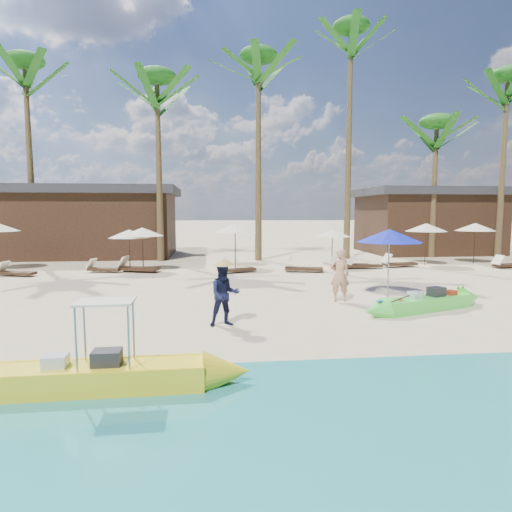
{
  "coord_description": "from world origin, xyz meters",
  "views": [
    {
      "loc": [
        -0.59,
        -10.13,
        2.8
      ],
      "look_at": [
        0.72,
        2.0,
        1.51
      ],
      "focal_mm": 30.0,
      "sensor_mm": 36.0,
      "label": 1
    }
  ],
  "objects": [
    {
      "name": "ground",
      "position": [
        0.0,
        0.0,
        0.0
      ],
      "size": [
        240.0,
        240.0,
        0.0
      ],
      "primitive_type": "plane",
      "color": "beige",
      "rests_on": "ground"
    },
    {
      "name": "wet_sand_strip",
      "position": [
        0.0,
        -5.0,
        0.0
      ],
      "size": [
        240.0,
        4.5,
        0.01
      ],
      "primitive_type": "cube",
      "color": "tan",
      "rests_on": "ground"
    },
    {
      "name": "green_canoe",
      "position": [
        5.48,
        1.18,
        0.21
      ],
      "size": [
        4.75,
        2.01,
        0.63
      ],
      "rotation": [
        0.0,
        0.0,
        0.35
      ],
      "color": "#4BE947",
      "rests_on": "ground"
    },
    {
      "name": "yellow_canoe",
      "position": [
        -2.43,
        -3.48,
        0.23
      ],
      "size": [
        5.5,
        0.78,
        1.43
      ],
      "rotation": [
        0.0,
        0.0,
        0.02
      ],
      "color": "yellow",
      "rests_on": "ground"
    },
    {
      "name": "tourist",
      "position": [
        3.38,
        2.59,
        0.83
      ],
      "size": [
        0.64,
        0.45,
        1.67
      ],
      "primitive_type": "imported",
      "rotation": [
        0.0,
        0.0,
        3.06
      ],
      "color": "tan",
      "rests_on": "ground"
    },
    {
      "name": "vendor_green",
      "position": [
        -0.26,
        0.14,
        0.78
      ],
      "size": [
        0.84,
        0.7,
        1.55
      ],
      "primitive_type": "imported",
      "rotation": [
        0.0,
        0.0,
        0.16
      ],
      "color": "#131735",
      "rests_on": "ground"
    },
    {
      "name": "blue_umbrella",
      "position": [
        5.11,
        2.97,
        2.02
      ],
      "size": [
        2.07,
        2.07,
        2.23
      ],
      "color": "#99999E",
      "rests_on": "ground"
    },
    {
      "name": "lounger_3_right",
      "position": [
        -9.0,
        9.18,
        0.19
      ],
      "size": [
        1.71,
        0.95,
        0.56
      ],
      "rotation": [
        0.0,
        0.0,
        -0.29
      ],
      "color": "#3A2517",
      "rests_on": "ground"
    },
    {
      "name": "resort_parasol_4",
      "position": [
        -4.31,
        10.08,
        1.76
      ],
      "size": [
        1.89,
        1.89,
        1.95
      ],
      "color": "#3A2517",
      "rests_on": "ground"
    },
    {
      "name": "lounger_4_left",
      "position": [
        -5.52,
        9.98,
        0.18
      ],
      "size": [
        1.69,
        0.94,
        0.55
      ],
      "rotation": [
        0.0,
        0.0,
        -0.29
      ],
      "color": "#3A2517",
      "rests_on": "ground"
    },
    {
      "name": "lounger_4_right",
      "position": [
        -3.99,
        9.82,
        0.21
      ],
      "size": [
        1.97,
        1.17,
        0.64
      ],
      "rotation": [
        0.0,
        0.0,
        -0.34
      ],
      "color": "#3A2517",
      "rests_on": "ground"
    },
    {
      "name": "resort_parasol_5",
      "position": [
        -3.73,
        10.23,
        1.84
      ],
      "size": [
        1.98,
        1.98,
        2.04
      ],
      "color": "#3A2517",
      "rests_on": "ground"
    },
    {
      "name": "lounger_5_left",
      "position": [
        -3.97,
        10.0,
        0.21
      ],
      "size": [
        1.98,
        1.05,
        0.64
      ],
      "rotation": [
        0.0,
        0.0,
        -0.26
      ],
      "color": "#3A2517",
      "rests_on": "ground"
    },
    {
      "name": "resort_parasol_6",
      "position": [
        0.65,
        11.09,
        1.96
      ],
      "size": [
        2.11,
        2.11,
        2.17
      ],
      "color": "#3A2517",
      "rests_on": "ground"
    },
    {
      "name": "lounger_6_left",
      "position": [
        0.57,
        9.13,
        0.19
      ],
      "size": [
        1.74,
        1.03,
        0.57
      ],
      "rotation": [
        0.0,
        0.0,
        0.33
      ],
      "color": "#3A2517",
      "rests_on": "ground"
    },
    {
      "name": "lounger_6_right",
      "position": [
        3.58,
        9.09,
        0.21
      ],
      "size": [
        1.91,
        1.03,
        0.62
      ],
      "rotation": [
        0.0,
        0.0,
        -0.27
      ],
      "color": "#3A2517",
      "rests_on": "ground"
    },
    {
      "name": "resort_parasol_7",
      "position": [
        5.55,
        10.87,
        1.7
      ],
      "size": [
        1.83,
        1.83,
        1.88
      ],
      "color": "#3A2517",
      "rests_on": "ground"
    },
    {
      "name": "lounger_7_left",
      "position": [
        6.07,
        9.92,
        0.23
      ],
      "size": [
        2.0,
        0.65,
        0.68
      ],
      "rotation": [
        0.0,
        0.0,
        -0.02
      ],
      "color": "#3A2517",
      "rests_on": "ground"
    },
    {
      "name": "lounger_7_right",
      "position": [
        6.81,
        9.87,
        0.19
      ],
      "size": [
        1.68,
        0.55,
        0.57
      ],
      "rotation": [
        0.0,
        0.0,
        0.02
      ],
      "color": "#3A2517",
      "rests_on": "ground"
    },
    {
      "name": "resort_parasol_8",
      "position": [
        10.57,
        10.98,
        1.96
      ],
      "size": [
        2.11,
        2.11,
        2.17
      ],
      "color": "#3A2517",
      "rests_on": "ground"
    },
    {
      "name": "lounger_8_left",
      "position": [
        8.76,
        10.28,
        0.2
      ],
      "size": [
        1.86,
        0.8,
        0.61
      ],
      "rotation": [
        0.0,
        0.0,
        0.14
      ],
      "color": "#3A2517",
      "rests_on": "ground"
    },
    {
      "name": "resort_parasol_9",
      "position": [
        13.6,
        11.47,
        1.95
      ],
      "size": [
        2.1,
        2.1,
        2.16
      ],
      "color": "#3A2517",
      "rests_on": "ground"
    },
    {
      "name": "lounger_9_left",
      "position": [
        14.0,
        9.36,
        0.19
      ],
      "size": [
        1.77,
        0.81,
        0.58
      ],
      "rotation": [
        0.0,
        0.0,
        0.17
      ],
      "color": "#3A2517",
      "rests_on": "ground"
    },
    {
      "name": "palm_2",
      "position": [
        -10.45,
        15.08,
        9.18
      ],
      "size": [
        2.08,
        2.08,
        11.33
      ],
      "color": "brown",
      "rests_on": "ground"
    },
    {
      "name": "palm_3",
      "position": [
        -3.36,
        14.27,
        8.58
      ],
      "size": [
        2.08,
        2.08,
        10.52
      ],
      "color": "brown",
      "rests_on": "ground"
    },
    {
      "name": "palm_4",
      "position": [
        2.15,
        14.01,
        9.45
      ],
      "size": [
        2.08,
        2.08,
        11.7
      ],
      "color": "brown",
      "rests_on": "ground"
    },
    {
      "name": "palm_5",
      "position": [
        7.45,
        14.38,
        10.82
      ],
      "size": [
        2.08,
        2.08,
        13.6
      ],
      "color": "brown",
      "rests_on": "ground"
    },
    {
      "name": "palm_6",
      "position": [
        12.84,
        14.52,
        7.05
      ],
      "size": [
        2.08,
        2.08,
        8.51
      ],
      "color": "brown",
      "rests_on": "ground"
    },
    {
      "name": "palm_7",
      "position": [
        16.57,
        13.68,
        8.99
      ],
      "size": [
        2.08,
        2.08,
        11.08
      ],
      "color": "brown",
      "rests_on": "ground"
    },
    {
      "name": "pavilion_west",
      "position": [
        -8.0,
        17.5,
        2.19
      ],
      "size": [
        10.8,
        6.6,
        4.3
      ],
      "color": "#3A2517",
      "rests_on": "ground"
    },
    {
      "name": "pavilion_east",
      "position": [
        14.0,
        17.5,
        2.2
      ],
      "size": [
        8.8,
        6.6,
        4.3
      ],
      "color": "#3A2517",
      "rests_on": "ground"
    }
  ]
}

